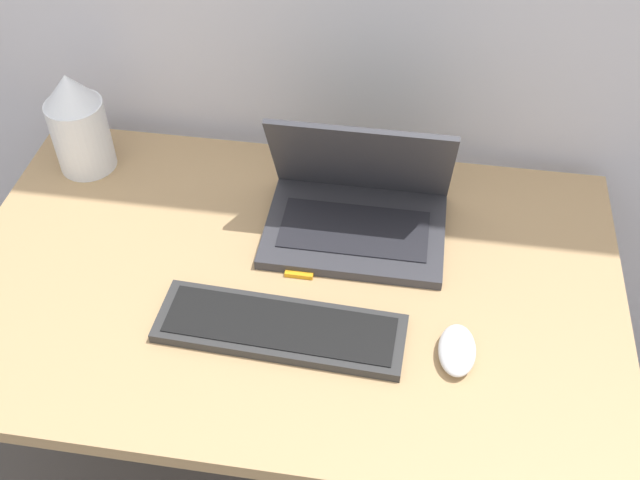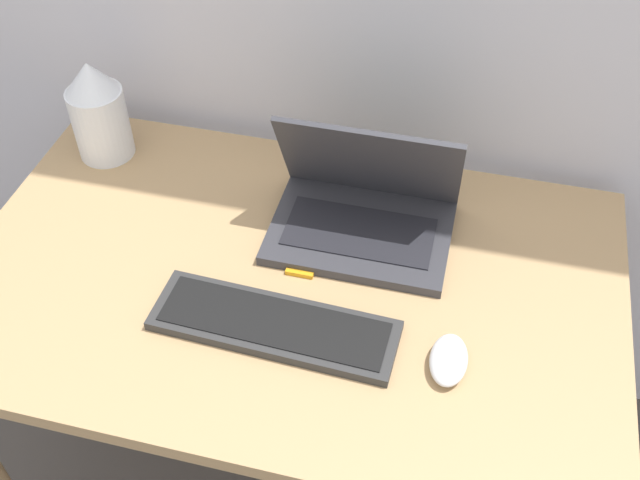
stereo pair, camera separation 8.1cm
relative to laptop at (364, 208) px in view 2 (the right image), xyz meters
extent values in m
cube|color=tan|center=(-0.11, -0.15, -0.07)|extent=(1.19, 0.75, 0.03)
cylinder|color=tan|center=(-0.65, 0.17, -0.42)|extent=(0.05, 0.05, 0.69)
cylinder|color=tan|center=(0.44, 0.17, -0.42)|extent=(0.05, 0.05, 0.69)
cube|color=#333338|center=(0.00, -0.02, -0.04)|extent=(0.34, 0.24, 0.02)
cube|color=black|center=(0.00, -0.03, -0.03)|extent=(0.28, 0.13, 0.00)
cube|color=#333338|center=(0.00, 0.04, 0.08)|extent=(0.34, 0.12, 0.22)
cube|color=black|center=(0.00, 0.05, 0.08)|extent=(0.30, 0.09, 0.19)
cube|color=#2D2D2D|center=(-0.09, -0.28, -0.04)|extent=(0.42, 0.14, 0.02)
cube|color=black|center=(-0.09, -0.28, -0.03)|extent=(0.39, 0.12, 0.00)
ellipsoid|color=silver|center=(0.20, -0.28, -0.04)|extent=(0.06, 0.10, 0.03)
cylinder|color=white|center=(-0.58, 0.10, 0.02)|extent=(0.11, 0.11, 0.15)
cone|color=white|center=(-0.58, 0.10, 0.13)|extent=(0.11, 0.11, 0.07)
cube|color=orange|center=(-0.09, -0.12, -0.05)|extent=(0.05, 0.07, 0.01)
camera|label=1|loc=(0.09, -1.04, 0.95)|focal=42.00mm
camera|label=2|loc=(0.17, -1.02, 0.95)|focal=42.00mm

